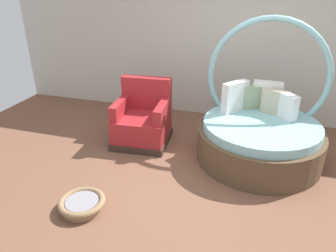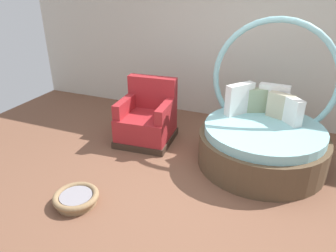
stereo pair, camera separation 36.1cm
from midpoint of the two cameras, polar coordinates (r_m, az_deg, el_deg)
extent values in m
cube|color=brown|center=(3.84, 6.18, -11.93)|extent=(8.00, 8.00, 0.02)
cube|color=beige|center=(5.52, 14.39, 14.71)|extent=(8.00, 0.12, 2.71)
cylinder|color=brown|center=(4.45, 18.76, -4.04)|extent=(1.67, 1.67, 0.44)
cylinder|color=#8CC6CC|center=(4.33, 19.28, -0.80)|extent=(1.54, 1.54, 0.12)
torus|color=#8CC6CC|center=(4.57, 20.72, 7.63)|extent=(1.67, 0.08, 1.67)
cube|color=white|center=(4.48, 23.61, 2.60)|extent=(0.32, 0.34, 0.35)
cube|color=#BCB293|center=(4.57, 21.91, 3.34)|extent=(0.37, 0.24, 0.35)
cube|color=white|center=(4.70, 20.66, 4.60)|extent=(0.42, 0.15, 0.41)
cube|color=#93A37F|center=(4.67, 17.76, 4.43)|extent=(0.36, 0.24, 0.34)
cube|color=white|center=(4.53, 15.09, 4.73)|extent=(0.36, 0.41, 0.43)
cube|color=#38281E|center=(4.88, -1.82, -2.18)|extent=(0.86, 0.86, 0.10)
cube|color=#A32328|center=(4.78, -1.85, 0.16)|extent=(0.82, 0.82, 0.34)
cube|color=#A32328|center=(4.89, -0.70, 6.09)|extent=(0.77, 0.22, 0.50)
cube|color=#A32328|center=(4.78, -5.53, 3.69)|extent=(0.17, 0.69, 0.22)
cube|color=#A32328|center=(4.58, 1.88, 2.80)|extent=(0.17, 0.69, 0.22)
cylinder|color=#8E704C|center=(3.73, -13.51, -13.17)|extent=(0.44, 0.44, 0.06)
torus|color=#8E704C|center=(3.69, -13.61, -12.38)|extent=(0.51, 0.51, 0.07)
cylinder|color=gray|center=(3.69, -13.59, -12.50)|extent=(0.36, 0.36, 0.05)
camera|label=1|loc=(0.18, -87.48, 1.20)|focal=33.66mm
camera|label=2|loc=(0.18, 92.52, -1.20)|focal=33.66mm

